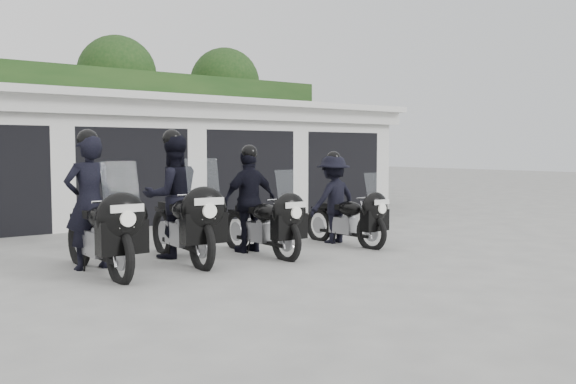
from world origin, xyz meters
TOP-DOWN VIEW (x-y plane):
  - ground at (0.00, 0.00)m, footprint 80.00×80.00m
  - garage_block at (-0.00, 8.06)m, footprint 16.40×6.80m
  - background_vegetation at (0.37, 12.92)m, footprint 20.00×3.90m
  - police_bike_a at (-2.43, 0.97)m, footprint 0.70×2.38m
  - police_bike_b at (-1.06, 1.24)m, footprint 1.01×2.41m
  - police_bike_c at (0.22, 0.97)m, footprint 1.02×2.13m
  - police_bike_d at (2.02, 0.92)m, footprint 1.08×2.00m

SIDE VIEW (x-z plane):
  - ground at x=0.00m, z-range 0.00..0.00m
  - police_bike_d at x=2.02m, z-range -0.13..1.61m
  - police_bike_c at x=0.22m, z-range -0.14..1.71m
  - police_bike_a at x=-2.43m, z-range -0.21..1.86m
  - police_bike_b at x=-1.06m, z-range -0.17..1.94m
  - garage_block at x=0.00m, z-range -0.06..2.90m
  - background_vegetation at x=0.37m, z-range -0.13..5.67m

